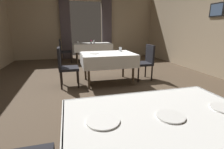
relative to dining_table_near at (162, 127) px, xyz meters
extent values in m
plane|color=#4C3D2D|center=(0.28, 2.87, -0.66)|extent=(10.08, 10.08, 0.00)
cube|color=tan|center=(3.48, 2.87, 0.84)|extent=(0.12, 8.40, 3.00)
cube|color=black|center=(3.40, 3.07, 1.17)|extent=(0.03, 0.47, 0.37)
cube|color=slate|center=(3.39, 3.07, 1.17)|extent=(0.01, 0.39, 0.30)
cube|color=tan|center=(-1.67, 7.07, 0.84)|extent=(2.50, 0.12, 3.00)
cube|color=tan|center=(2.23, 7.07, 0.84)|extent=(2.50, 0.12, 3.00)
cube|color=#4C4247|center=(-0.64, 6.93, 0.66)|extent=(0.44, 0.14, 2.64)
cube|color=#4C4247|center=(1.20, 6.93, 0.66)|extent=(0.44, 0.14, 2.64)
cylinder|color=#4C3D2D|center=(-0.57, 0.35, -0.31)|extent=(0.06, 0.06, 0.71)
cylinder|color=#4C3D2D|center=(0.57, 0.35, -0.31)|extent=(0.06, 0.06, 0.71)
cube|color=#4C3D2D|center=(0.00, 0.00, 0.06)|extent=(1.31, 0.85, 0.03)
cube|color=white|center=(0.00, 0.00, 0.08)|extent=(1.37, 0.91, 0.01)
cube|color=white|center=(0.00, 0.46, -0.03)|extent=(1.37, 0.02, 0.23)
cube|color=white|center=(-0.68, 0.00, -0.03)|extent=(0.02, 0.91, 0.23)
cylinder|color=#4C3D2D|center=(-0.20, 2.70, -0.31)|extent=(0.06, 0.06, 0.71)
cylinder|color=#4C3D2D|center=(0.86, 2.70, -0.31)|extent=(0.06, 0.06, 0.71)
cylinder|color=#4C3D2D|center=(-0.20, 3.45, -0.31)|extent=(0.06, 0.06, 0.71)
cylinder|color=#4C3D2D|center=(0.86, 3.45, -0.31)|extent=(0.06, 0.06, 0.71)
cube|color=#4C3D2D|center=(0.33, 3.08, 0.06)|extent=(1.22, 0.91, 0.03)
cube|color=white|center=(0.33, 3.08, 0.08)|extent=(1.28, 0.97, 0.01)
cube|color=white|center=(0.33, 2.59, -0.06)|extent=(1.28, 0.02, 0.30)
cube|color=white|center=(0.33, 3.56, -0.06)|extent=(1.28, 0.02, 0.30)
cube|color=white|center=(-0.31, 3.08, -0.06)|extent=(0.02, 0.97, 0.30)
cube|color=white|center=(0.97, 3.08, -0.06)|extent=(0.02, 0.97, 0.30)
cylinder|color=#4C3D2D|center=(-0.28, 5.67, -0.31)|extent=(0.06, 0.06, 0.71)
cylinder|color=#4C3D2D|center=(1.02, 5.67, -0.31)|extent=(0.06, 0.06, 0.71)
cylinder|color=#4C3D2D|center=(-0.28, 6.34, -0.31)|extent=(0.06, 0.06, 0.71)
cylinder|color=#4C3D2D|center=(1.02, 6.34, -0.31)|extent=(0.06, 0.06, 0.71)
cube|color=#4C3D2D|center=(0.37, 6.01, 0.06)|extent=(1.46, 0.82, 0.03)
cube|color=white|center=(0.37, 6.01, 0.08)|extent=(1.52, 0.88, 0.01)
cube|color=white|center=(0.37, 5.56, -0.06)|extent=(1.52, 0.02, 0.30)
cube|color=white|center=(0.37, 6.45, -0.06)|extent=(1.52, 0.02, 0.30)
cube|color=white|center=(-0.39, 6.01, -0.06)|extent=(0.02, 0.88, 0.30)
cube|color=white|center=(1.13, 6.01, -0.06)|extent=(0.02, 0.88, 0.30)
cylinder|color=black|center=(0.80, 0.29, -0.45)|extent=(0.04, 0.04, 0.42)
cylinder|color=black|center=(1.09, 2.90, -0.45)|extent=(0.04, 0.04, 0.42)
cylinder|color=black|center=(1.09, 3.28, -0.45)|extent=(0.04, 0.04, 0.42)
cylinder|color=black|center=(1.47, 2.90, -0.45)|extent=(0.04, 0.04, 0.42)
cylinder|color=black|center=(1.47, 3.28, -0.45)|extent=(0.04, 0.04, 0.42)
cube|color=black|center=(1.28, 3.09, -0.23)|extent=(0.44, 0.44, 0.06)
cube|color=black|center=(1.48, 3.09, 0.03)|extent=(0.05, 0.42, 0.48)
cylinder|color=black|center=(-0.43, 3.21, -0.45)|extent=(0.04, 0.04, 0.42)
cylinder|color=black|center=(-0.43, 2.83, -0.45)|extent=(0.04, 0.04, 0.42)
cylinder|color=black|center=(-0.81, 3.21, -0.45)|extent=(0.04, 0.04, 0.42)
cylinder|color=black|center=(-0.81, 2.83, -0.45)|extent=(0.04, 0.04, 0.42)
cube|color=black|center=(-0.62, 3.02, -0.23)|extent=(0.44, 0.44, 0.06)
cube|color=black|center=(-0.82, 3.02, 0.03)|extent=(0.05, 0.42, 0.48)
cylinder|color=black|center=(-0.51, 6.22, -0.45)|extent=(0.04, 0.04, 0.42)
cylinder|color=black|center=(-0.51, 5.84, -0.45)|extent=(0.04, 0.04, 0.42)
cylinder|color=black|center=(-0.89, 6.22, -0.45)|extent=(0.04, 0.04, 0.42)
cylinder|color=black|center=(-0.89, 5.84, -0.45)|extent=(0.04, 0.04, 0.42)
cube|color=black|center=(-0.70, 6.03, -0.23)|extent=(0.44, 0.44, 0.06)
cube|color=black|center=(-0.90, 6.03, 0.03)|extent=(0.05, 0.42, 0.48)
cylinder|color=white|center=(0.51, -0.03, 0.10)|extent=(0.20, 0.20, 0.01)
cylinder|color=white|center=(0.04, -0.03, 0.10)|extent=(0.19, 0.19, 0.01)
cylinder|color=white|center=(-0.42, 0.03, 0.10)|extent=(0.22, 0.22, 0.01)
cylinder|color=white|center=(0.00, 3.08, 0.10)|extent=(0.22, 0.22, 0.01)
cylinder|color=silver|center=(0.73, 3.31, 0.15)|extent=(0.07, 0.07, 0.12)
cylinder|color=silver|center=(0.29, 5.73, 0.14)|extent=(0.06, 0.06, 0.10)
sphere|color=#D84C8C|center=(0.29, 5.73, 0.22)|extent=(0.07, 0.07, 0.07)
cylinder|color=silver|center=(-0.23, 5.76, 0.14)|extent=(0.06, 0.06, 0.10)
cylinder|color=silver|center=(0.45, 6.08, 0.15)|extent=(0.07, 0.07, 0.12)
camera|label=1|loc=(-0.62, -0.94, 0.68)|focal=26.93mm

